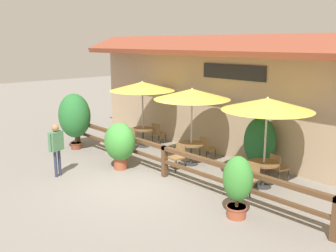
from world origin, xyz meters
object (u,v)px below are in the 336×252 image
object	(u,v)px
patio_umbrella_far	(267,104)
potted_plant_tall_tropical	(238,183)
dining_table_far	(264,167)
pedestrian	(56,143)
chair_far_streetside	(250,177)
patio_umbrella_middle	(192,94)
chair_far_wallside	(278,167)
chair_middle_streetside	(177,156)
chair_middle_wallside	(207,147)
potted_plant_small_flowering	(260,144)
dining_table_near	(143,132)
chair_near_wallside	(158,132)
chair_near_streetside	(129,138)
potted_plant_broad_leaf	(120,143)
dining_table_middle	(191,148)
potted_plant_corner_fern	(75,116)
patio_umbrella_near	(142,86)

from	to	relation	value
patio_umbrella_far	potted_plant_tall_tropical	size ratio (longest dim) A/B	1.73
dining_table_far	pedestrian	world-z (taller)	pedestrian
patio_umbrella_far	chair_far_streetside	size ratio (longest dim) A/B	3.06
patio_umbrella_middle	chair_far_wallside	bearing A→B (deg)	13.17
patio_umbrella_far	pedestrian	size ratio (longest dim) A/B	1.58
chair_far_streetside	chair_middle_streetside	bearing A→B (deg)	-177.72
chair_middle_wallside	chair_far_wallside	size ratio (longest dim) A/B	1.00
potted_plant_small_flowering	dining_table_near	bearing A→B (deg)	-169.77
chair_near_wallside	chair_far_wallside	size ratio (longest dim) A/B	1.00
chair_near_streetside	pedestrian	world-z (taller)	pedestrian
chair_middle_streetside	potted_plant_tall_tropical	size ratio (longest dim) A/B	0.56
chair_near_wallside	potted_plant_broad_leaf	size ratio (longest dim) A/B	0.55
chair_middle_streetside	chair_far_streetside	xyz separation A→B (m)	(2.69, 0.09, 0.00)
dining_table_middle	pedestrian	size ratio (longest dim) A/B	0.52
dining_table_near	dining_table_far	distance (m)	5.54
dining_table_near	pedestrian	world-z (taller)	pedestrian
potted_plant_corner_fern	potted_plant_tall_tropical	world-z (taller)	potted_plant_corner_fern
dining_table_far	chair_middle_streetside	bearing A→B (deg)	-164.85
patio_umbrella_far	chair_far_streetside	distance (m)	1.99
patio_umbrella_near	chair_far_wallside	world-z (taller)	patio_umbrella_near
chair_near_wallside	potted_plant_small_flowering	bearing A→B (deg)	175.71
chair_near_streetside	chair_middle_streetside	xyz separation A→B (m)	(2.84, -0.22, 0.00)
chair_far_wallside	potted_plant_small_flowering	world-z (taller)	potted_plant_small_flowering
dining_table_near	chair_near_wallside	xyz separation A→B (m)	(0.08, 0.70, -0.11)
patio_umbrella_far	potted_plant_broad_leaf	bearing A→B (deg)	-153.10
chair_near_wallside	patio_umbrella_far	bearing A→B (deg)	164.58
dining_table_near	patio_umbrella_far	size ratio (longest dim) A/B	0.33
dining_table_near	chair_middle_streetside	xyz separation A→B (m)	(2.85, -0.92, -0.11)
chair_middle_streetside	potted_plant_broad_leaf	distance (m)	1.87
chair_near_wallside	potted_plant_small_flowering	size ratio (longest dim) A/B	0.48
dining_table_middle	dining_table_near	bearing A→B (deg)	175.59
potted_plant_small_flowering	patio_umbrella_middle	bearing A→B (deg)	-151.01
dining_table_far	chair_far_streetside	size ratio (longest dim) A/B	1.02
chair_middle_wallside	chair_near_streetside	bearing A→B (deg)	20.27
potted_plant_corner_fern	pedestrian	world-z (taller)	potted_plant_corner_fern
dining_table_near	potted_plant_corner_fern	world-z (taller)	potted_plant_corner_fern
patio_umbrella_near	patio_umbrella_middle	bearing A→B (deg)	-4.41
chair_near_streetside	potted_plant_tall_tropical	distance (m)	6.37
patio_umbrella_middle	patio_umbrella_far	bearing A→B (deg)	0.45
patio_umbrella_middle	patio_umbrella_far	size ratio (longest dim) A/B	1.00
chair_near_streetside	patio_umbrella_far	world-z (taller)	patio_umbrella_far
dining_table_near	potted_plant_small_flowering	world-z (taller)	potted_plant_small_flowering
patio_umbrella_far	potted_plant_corner_fern	bearing A→B (deg)	-164.96
chair_near_streetside	pedestrian	xyz separation A→B (m)	(0.81, -3.29, 0.58)
dining_table_near	chair_far_wallside	world-z (taller)	chair_far_wallside
potted_plant_broad_leaf	pedestrian	xyz separation A→B (m)	(-0.74, -1.78, 0.18)
patio_umbrella_near	patio_umbrella_middle	size ratio (longest dim) A/B	1.00
chair_near_wallside	potted_plant_tall_tropical	distance (m)	6.77
chair_far_streetside	potted_plant_tall_tropical	world-z (taller)	potted_plant_tall_tropical
chair_near_streetside	potted_plant_broad_leaf	distance (m)	2.20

